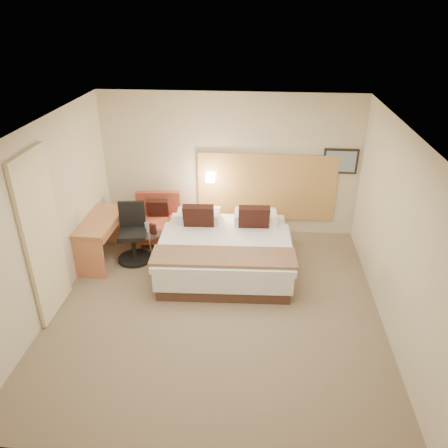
# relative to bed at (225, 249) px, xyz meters

# --- Properties ---
(floor) EXTENTS (4.80, 5.00, 0.02)m
(floor) POSITION_rel_bed_xyz_m (-0.04, -1.12, -0.35)
(floor) COLOR #786650
(floor) RESTS_ON ground
(ceiling) EXTENTS (4.80, 5.00, 0.02)m
(ceiling) POSITION_rel_bed_xyz_m (-0.04, -1.12, 2.37)
(ceiling) COLOR silver
(ceiling) RESTS_ON floor
(wall_back) EXTENTS (4.80, 0.02, 2.70)m
(wall_back) POSITION_rel_bed_xyz_m (-0.04, 1.39, 1.01)
(wall_back) COLOR beige
(wall_back) RESTS_ON floor
(wall_front) EXTENTS (4.80, 0.02, 2.70)m
(wall_front) POSITION_rel_bed_xyz_m (-0.04, -3.63, 1.01)
(wall_front) COLOR beige
(wall_front) RESTS_ON floor
(wall_left) EXTENTS (0.02, 5.00, 2.70)m
(wall_left) POSITION_rel_bed_xyz_m (-2.45, -1.12, 1.01)
(wall_left) COLOR beige
(wall_left) RESTS_ON floor
(wall_right) EXTENTS (0.02, 5.00, 2.70)m
(wall_right) POSITION_rel_bed_xyz_m (2.37, -1.12, 1.01)
(wall_right) COLOR beige
(wall_right) RESTS_ON floor
(headboard_panel) EXTENTS (2.60, 0.04, 1.30)m
(headboard_panel) POSITION_rel_bed_xyz_m (0.66, 1.35, 0.61)
(headboard_panel) COLOR tan
(headboard_panel) RESTS_ON wall_back
(art_frame) EXTENTS (0.62, 0.03, 0.47)m
(art_frame) POSITION_rel_bed_xyz_m (1.98, 1.36, 1.16)
(art_frame) COLOR black
(art_frame) RESTS_ON wall_back
(art_canvas) EXTENTS (0.54, 0.01, 0.39)m
(art_canvas) POSITION_rel_bed_xyz_m (1.98, 1.34, 1.16)
(art_canvas) COLOR gray
(art_canvas) RESTS_ON wall_back
(lamp_arm) EXTENTS (0.02, 0.12, 0.02)m
(lamp_arm) POSITION_rel_bed_xyz_m (-0.39, 1.30, 0.81)
(lamp_arm) COLOR silver
(lamp_arm) RESTS_ON wall_back
(lamp_shade) EXTENTS (0.15, 0.15, 0.15)m
(lamp_shade) POSITION_rel_bed_xyz_m (-0.39, 1.24, 0.81)
(lamp_shade) COLOR #FFEDC6
(lamp_shade) RESTS_ON wall_back
(curtain) EXTENTS (0.06, 0.90, 2.42)m
(curtain) POSITION_rel_bed_xyz_m (-2.40, -1.37, 0.88)
(curtain) COLOR beige
(curtain) RESTS_ON wall_left
(bottle_a) EXTENTS (0.07, 0.07, 0.18)m
(bottle_a) POSITION_rel_bed_xyz_m (-1.41, 0.24, 0.24)
(bottle_a) COLOR #8FB0DE
(bottle_a) RESTS_ON side_table
(menu_folder) EXTENTS (0.12, 0.08, 0.20)m
(menu_folder) POSITION_rel_bed_xyz_m (-1.27, 0.16, 0.25)
(menu_folder) COLOR black
(menu_folder) RESTS_ON side_table
(bed) EXTENTS (2.25, 2.19, 1.06)m
(bed) POSITION_rel_bed_xyz_m (0.00, 0.00, 0.00)
(bed) COLOR #472E23
(bed) RESTS_ON floor
(lounge_chair) EXTENTS (0.91, 0.81, 0.88)m
(lounge_chair) POSITION_rel_bed_xyz_m (-1.36, 0.87, 0.01)
(lounge_chair) COLOR tan
(lounge_chair) RESTS_ON floor
(side_table) EXTENTS (0.56, 0.56, 0.49)m
(side_table) POSITION_rel_bed_xyz_m (-1.35, 0.18, -0.07)
(side_table) COLOR silver
(side_table) RESTS_ON floor
(desk) EXTENTS (0.62, 1.28, 0.79)m
(desk) POSITION_rel_bed_xyz_m (-2.15, 0.07, 0.28)
(desk) COLOR #B17445
(desk) RESTS_ON floor
(desk_chair) EXTENTS (0.68, 0.68, 1.03)m
(desk_chair) POSITION_rel_bed_xyz_m (-1.62, 0.13, 0.08)
(desk_chair) COLOR black
(desk_chair) RESTS_ON floor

